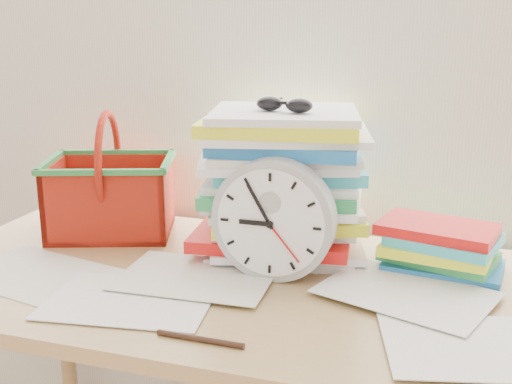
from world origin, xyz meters
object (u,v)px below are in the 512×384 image
(paper_stack, at_px, (280,182))
(book_stack, at_px, (441,248))
(basket, at_px, (110,174))
(clock, at_px, (274,220))
(desk, at_px, (240,311))

(paper_stack, distance_m, book_stack, 0.37)
(basket, bearing_deg, clock, -37.76)
(desk, height_order, basket, basket)
(paper_stack, xyz_separation_m, clock, (0.03, -0.16, -0.04))
(desk, height_order, clock, clock)
(desk, xyz_separation_m, book_stack, (0.39, 0.16, 0.13))
(desk, relative_size, book_stack, 5.41)
(desk, distance_m, book_stack, 0.44)
(desk, height_order, paper_stack, paper_stack)
(paper_stack, xyz_separation_m, basket, (-0.43, 0.00, -0.01))
(clock, bearing_deg, basket, 161.41)
(book_stack, distance_m, basket, 0.80)
(basket, bearing_deg, book_stack, -20.70)
(clock, bearing_deg, book_stack, 22.44)
(basket, bearing_deg, desk, -43.67)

